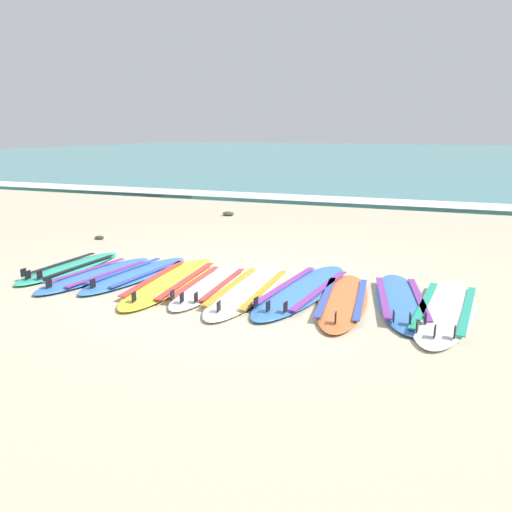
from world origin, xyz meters
The scene contains 15 objects.
ground_plane centered at (0.00, 0.00, 0.00)m, with size 80.00×80.00×0.00m, color #C1B599.
sea centered at (0.00, 37.62, 0.05)m, with size 80.00×60.00×0.10m, color teal.
wave_foam_strip centered at (0.00, 8.27, 0.06)m, with size 80.00×1.31×0.11m, color white.
surfboard_0 centered at (-2.65, -0.10, 0.04)m, with size 0.56×2.03×0.18m.
surfboard_1 centered at (-2.06, -0.28, 0.04)m, with size 0.74×2.15×0.18m.
surfboard_2 centered at (-1.55, -0.08, 0.04)m, with size 0.73×2.17×0.18m.
surfboard_3 centered at (-0.95, -0.20, 0.04)m, with size 0.88×2.58×0.18m.
surfboard_4 centered at (-0.40, -0.19, 0.04)m, with size 0.69×2.15×0.18m.
surfboard_5 centered at (0.14, -0.20, 0.04)m, with size 0.72×2.43×0.18m.
surfboard_6 centered at (0.77, 0.05, 0.04)m, with size 0.89×2.62×0.18m.
surfboard_7 centered at (1.32, -0.18, 0.04)m, with size 0.82×2.27×0.18m.
surfboard_8 centered at (1.95, 0.06, 0.04)m, with size 1.02×2.33×0.18m.
surfboard_9 centered at (2.44, -0.10, 0.04)m, with size 0.78×2.51×0.18m.
seaweed_clump_near_shoreline centered at (-2.56, 5.24, 0.05)m, with size 0.28×0.22×0.10m, color #384723.
seaweed_clump_mid_sand centered at (-3.65, 1.86, 0.03)m, with size 0.18×0.14×0.06m, color #2D381E.
Camera 1 is at (2.51, -6.04, 1.97)m, focal length 37.36 mm.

